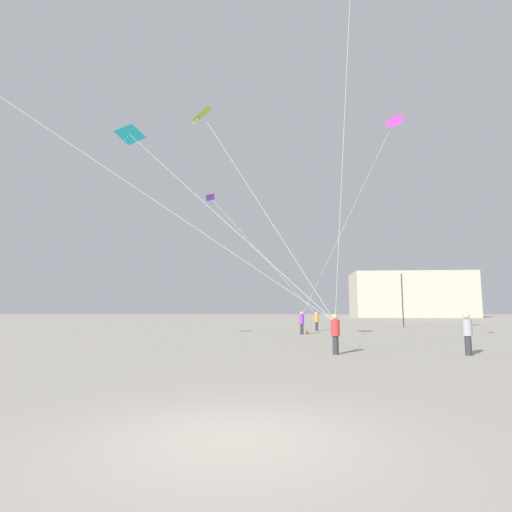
{
  "coord_description": "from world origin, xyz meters",
  "views": [
    {
      "loc": [
        0.42,
        -6.1,
        1.81
      ],
      "look_at": [
        0.0,
        20.9,
        5.27
      ],
      "focal_mm": 29.23,
      "sensor_mm": 36.0,
      "label": 1
    }
  ],
  "objects": [
    {
      "name": "person_in_purple",
      "position": [
        3.28,
        24.73,
        0.9
      ],
      "size": [
        0.36,
        0.36,
        1.65
      ],
      "rotation": [
        0.0,
        0.0,
        2.91
      ],
      "color": "#2D2D33",
      "rests_on": "ground_plane"
    },
    {
      "name": "ground_plane",
      "position": [
        0.0,
        0.0,
        0.0
      ],
      "size": [
        300.0,
        300.0,
        0.0
      ],
      "primitive_type": "plane",
      "color": "#9E9689"
    },
    {
      "name": "kite_lime_delta",
      "position": [
        -2.43,
        13.09,
        11.11
      ],
      "size": [
        6.55,
        2.82,
        10.31
      ],
      "color": "#8CD12D"
    },
    {
      "name": "kite_violet_delta",
      "position": [
        -4.48,
        34.06,
        12.52
      ],
      "size": [
        10.37,
        5.14,
        11.87
      ],
      "color": "purple"
    },
    {
      "name": "building_left_hall",
      "position": [
        35.0,
        92.11,
        5.18
      ],
      "size": [
        27.26,
        14.59,
        10.36
      ],
      "color": "#B2A893",
      "rests_on": "ground_plane"
    },
    {
      "name": "person_in_orange",
      "position": [
        5.02,
        29.74,
        0.88
      ],
      "size": [
        0.35,
        0.35,
        1.6
      ],
      "rotation": [
        0.0,
        0.0,
        1.63
      ],
      "color": "#2D2D33",
      "rests_on": "ground_plane"
    },
    {
      "name": "person_in_grey",
      "position": [
        8.57,
        10.82,
        0.91
      ],
      "size": [
        0.36,
        0.36,
        1.67
      ],
      "rotation": [
        0.0,
        0.0,
        3.24
      ],
      "color": "#2D2D33",
      "rests_on": "ground_plane"
    },
    {
      "name": "kite_cyan_delta",
      "position": [
        -6.94,
        16.57,
        11.52
      ],
      "size": [
        11.32,
        6.18,
        10.9
      ],
      "color": "#1EB2C6"
    },
    {
      "name": "person_in_red",
      "position": [
        3.38,
        11.1,
        0.89
      ],
      "size": [
        0.36,
        0.36,
        1.63
      ],
      "rotation": [
        0.0,
        0.0,
        0.5
      ],
      "color": "#2D2D33",
      "rests_on": "ground_plane"
    },
    {
      "name": "lamppost_east",
      "position": [
        14.74,
        36.92,
        3.78
      ],
      "size": [
        0.36,
        0.36,
        5.75
      ],
      "color": "#2D2D30",
      "rests_on": "ground_plane"
    },
    {
      "name": "kite_magenta_diamond",
      "position": [
        9.81,
        22.24,
        15.1
      ],
      "size": [
        7.38,
        3.26,
        14.49
      ],
      "color": "#D12899"
    },
    {
      "name": "handbag_beside_flyer",
      "position": [
        3.63,
        24.83,
        0.12
      ],
      "size": [
        0.25,
        0.35,
        0.24
      ],
      "primitive_type": "cube",
      "rotation": [
        0.0,
        0.0,
        4.32
      ],
      "color": "brown",
      "rests_on": "ground_plane"
    }
  ]
}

